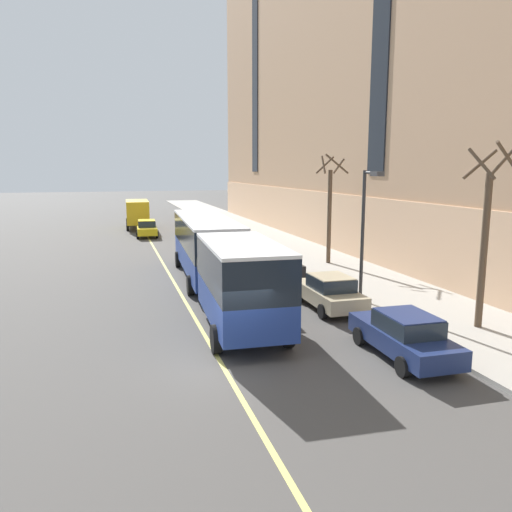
{
  "coord_description": "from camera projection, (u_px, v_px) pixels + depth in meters",
  "views": [
    {
      "loc": [
        -3.53,
        -14.98,
        6.22
      ],
      "look_at": [
        3.56,
        9.25,
        1.8
      ],
      "focal_mm": 35.0,
      "sensor_mm": 36.0,
      "label": 1
    }
  ],
  "objects": [
    {
      "name": "parked_car_green_1",
      "position": [
        239.0,
        242.0,
        37.67
      ],
      "size": [
        2.0,
        4.41,
        1.56
      ],
      "color": "#23603D",
      "rests_on": "ground"
    },
    {
      "name": "parked_car_champagne_3",
      "position": [
        329.0,
        292.0,
        22.32
      ],
      "size": [
        2.02,
        4.51,
        1.56
      ],
      "color": "#BCAD89",
      "rests_on": "ground"
    },
    {
      "name": "fire_hydrant",
      "position": [
        294.0,
        261.0,
        31.34
      ],
      "size": [
        0.42,
        0.24,
        0.72
      ],
      "color": "red",
      "rests_on": "sidewalk"
    },
    {
      "name": "street_tree_far_uptown",
      "position": [
        330.0,
        208.0,
        32.06
      ],
      "size": [
        1.67,
        1.71,
        7.0
      ],
      "color": "brown",
      "rests_on": "sidewalk"
    },
    {
      "name": "street_tree_mid_block",
      "position": [
        486.0,
        236.0,
        18.83
      ],
      "size": [
        1.72,
        1.76,
        7.05
      ],
      "color": "brown",
      "rests_on": "sidewalk"
    },
    {
      "name": "parked_car_navy_2",
      "position": [
        404.0,
        335.0,
        16.52
      ],
      "size": [
        2.01,
        4.71,
        1.56
      ],
      "color": "navy",
      "rests_on": "ground"
    },
    {
      "name": "city_bus",
      "position": [
        216.0,
        254.0,
        24.67
      ],
      "size": [
        3.66,
        18.97,
        3.54
      ],
      "color": "navy",
      "rests_on": "ground"
    },
    {
      "name": "ground_plane",
      "position": [
        231.0,
        363.0,
        16.21
      ],
      "size": [
        260.0,
        260.0,
        0.0
      ],
      "primitive_type": "plane",
      "color": "#4C4947"
    },
    {
      "name": "lane_centerline",
      "position": [
        204.0,
        335.0,
        18.96
      ],
      "size": [
        0.16,
        140.0,
        0.01
      ],
      "primitive_type": "cube",
      "color": "#E0D66B",
      "rests_on": "ground"
    },
    {
      "name": "taxi_cab",
      "position": [
        147.0,
        228.0,
        46.31
      ],
      "size": [
        2.07,
        4.81,
        1.56
      ],
      "color": "yellow",
      "rests_on": "ground"
    },
    {
      "name": "parked_car_black_5",
      "position": [
        277.0,
        263.0,
        29.06
      ],
      "size": [
        2.07,
        4.63,
        1.56
      ],
      "color": "black",
      "rests_on": "ground"
    },
    {
      "name": "box_truck",
      "position": [
        137.0,
        212.0,
        52.16
      ],
      "size": [
        2.51,
        7.51,
        3.0
      ],
      "color": "gold",
      "rests_on": "ground"
    },
    {
      "name": "street_lamp",
      "position": [
        366.0,
        221.0,
        22.5
      ],
      "size": [
        0.36,
        1.48,
        6.01
      ],
      "color": "#2D2D30",
      "rests_on": "sidewalk"
    },
    {
      "name": "sidewalk",
      "position": [
        435.0,
        312.0,
        21.76
      ],
      "size": [
        5.92,
        160.0,
        0.15
      ],
      "primitive_type": "cube",
      "color": "#ADA89E",
      "rests_on": "ground"
    }
  ]
}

